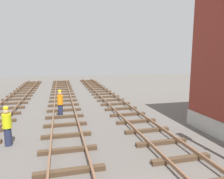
# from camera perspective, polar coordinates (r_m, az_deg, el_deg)

# --- Properties ---
(track_worker_foreground) EXTENTS (0.40, 0.40, 1.87)m
(track_worker_foreground) POSITION_cam_1_polar(r_m,az_deg,el_deg) (10.68, -26.88, -8.99)
(track_worker_foreground) COLOR #262D4C
(track_worker_foreground) RESTS_ON ground
(track_worker_distant) EXTENTS (0.40, 0.40, 1.87)m
(track_worker_distant) POSITION_cam_1_polar(r_m,az_deg,el_deg) (14.47, -14.07, -3.70)
(track_worker_distant) COLOR #262D4C
(track_worker_distant) RESTS_ON ground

